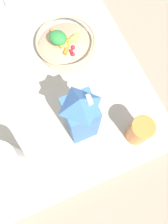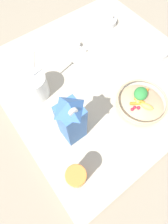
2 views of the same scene
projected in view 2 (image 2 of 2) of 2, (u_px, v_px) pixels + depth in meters
ground_plane at (99, 77)px, 1.00m from camera, size 6.00×6.00×0.00m
countertop at (99, 76)px, 0.99m from camera, size 1.05×1.05×0.03m
fruit_bowl at (141, 102)px, 0.86m from camera, size 0.25×0.25×0.09m
milk_carton at (71, 120)px, 0.69m from camera, size 0.09×0.09×0.30m
yogurt_tub at (34, 85)px, 0.86m from camera, size 0.13×0.13×0.26m
drinking_cup at (76, 177)px, 0.68m from camera, size 0.08×0.08×0.13m
spice_jar at (161, 56)px, 1.01m from camera, size 0.05×0.05×0.04m
measuring_scoop at (77, 45)px, 1.05m from camera, size 0.04×0.09×0.03m
garlic_bowl at (107, 20)px, 1.13m from camera, size 0.13×0.13×0.07m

